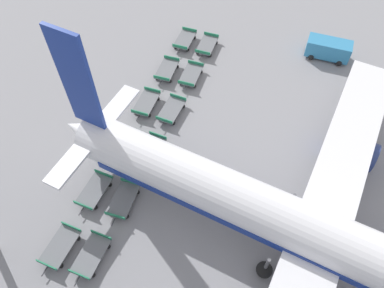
% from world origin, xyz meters
% --- Properties ---
extents(airplane, '(37.25, 43.59, 13.42)m').
position_xyz_m(airplane, '(14.62, -7.92, 3.26)').
color(airplane, white).
rests_on(airplane, ground_plane).
extents(service_van, '(2.71, 4.60, 2.00)m').
position_xyz_m(service_van, '(-6.90, -13.15, 1.09)').
color(service_van, teal).
rests_on(service_van, ground_plane).
extents(baggage_dolly_row_near_col_a, '(3.90, 2.03, 0.92)m').
position_xyz_m(baggage_dolly_row_near_col_a, '(-2.23, -27.37, 0.48)').
color(baggage_dolly_row_near_col_a, slate).
rests_on(baggage_dolly_row_near_col_a, ground_plane).
extents(baggage_dolly_row_near_col_b, '(3.91, 2.13, 0.92)m').
position_xyz_m(baggage_dolly_row_near_col_b, '(2.71, -26.86, 0.48)').
color(baggage_dolly_row_near_col_b, slate).
rests_on(baggage_dolly_row_near_col_b, ground_plane).
extents(baggage_dolly_row_near_col_c, '(3.91, 2.04, 0.92)m').
position_xyz_m(baggage_dolly_row_near_col_c, '(7.48, -26.44, 0.48)').
color(baggage_dolly_row_near_col_c, slate).
rests_on(baggage_dolly_row_near_col_c, ground_plane).
extents(baggage_dolly_row_near_col_d, '(3.88, 1.91, 0.92)m').
position_xyz_m(baggage_dolly_row_near_col_d, '(12.47, -25.82, 0.48)').
color(baggage_dolly_row_near_col_d, slate).
rests_on(baggage_dolly_row_near_col_d, ground_plane).
extents(baggage_dolly_row_near_col_e, '(3.87, 1.90, 0.92)m').
position_xyz_m(baggage_dolly_row_near_col_e, '(17.33, -25.37, 0.48)').
color(baggage_dolly_row_near_col_e, slate).
rests_on(baggage_dolly_row_near_col_e, ground_plane).
extents(baggage_dolly_row_near_col_f, '(3.87, 1.91, 0.92)m').
position_xyz_m(baggage_dolly_row_near_col_f, '(22.16, -24.92, 0.48)').
color(baggage_dolly_row_near_col_f, slate).
rests_on(baggage_dolly_row_near_col_f, ground_plane).
extents(baggage_dolly_row_mid_a_col_a, '(3.90, 2.03, 0.92)m').
position_xyz_m(baggage_dolly_row_mid_a_col_a, '(-2.51, -24.86, 0.48)').
color(baggage_dolly_row_mid_a_col_a, slate).
rests_on(baggage_dolly_row_mid_a_col_a, ground_plane).
extents(baggage_dolly_row_mid_a_col_b, '(3.91, 2.07, 0.92)m').
position_xyz_m(baggage_dolly_row_mid_a_col_b, '(2.29, -24.37, 0.48)').
color(baggage_dolly_row_mid_a_col_b, slate).
rests_on(baggage_dolly_row_mid_a_col_b, ground_plane).
extents(baggage_dolly_row_mid_a_col_c, '(3.87, 1.88, 0.92)m').
position_xyz_m(baggage_dolly_row_mid_a_col_c, '(7.22, -23.92, 0.48)').
color(baggage_dolly_row_mid_a_col_c, slate).
rests_on(baggage_dolly_row_mid_a_col_c, ground_plane).
extents(baggage_dolly_row_mid_a_col_d, '(3.87, 1.88, 0.92)m').
position_xyz_m(baggage_dolly_row_mid_a_col_d, '(12.00, -23.39, 0.48)').
color(baggage_dolly_row_mid_a_col_d, slate).
rests_on(baggage_dolly_row_mid_a_col_d, ground_plane).
extents(baggage_dolly_row_mid_a_col_e, '(3.92, 2.14, 0.92)m').
position_xyz_m(baggage_dolly_row_mid_a_col_e, '(16.98, -22.89, 0.48)').
color(baggage_dolly_row_mid_a_col_e, slate).
rests_on(baggage_dolly_row_mid_a_col_e, ground_plane).
extents(baggage_dolly_row_mid_a_col_f, '(3.89, 1.95, 0.92)m').
position_xyz_m(baggage_dolly_row_mid_a_col_f, '(21.70, -22.56, 0.48)').
color(baggage_dolly_row_mid_a_col_f, slate).
rests_on(baggage_dolly_row_mid_a_col_f, ground_plane).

